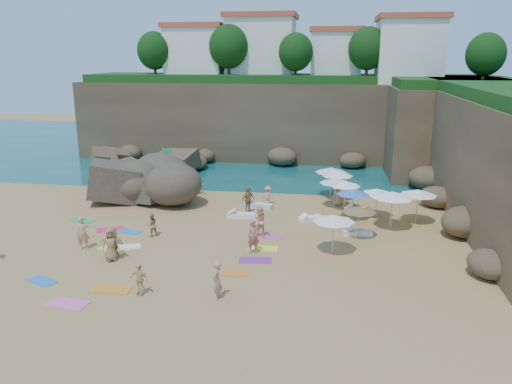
# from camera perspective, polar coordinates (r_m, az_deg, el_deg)

# --- Properties ---
(ground) EXTENTS (120.00, 120.00, 0.00)m
(ground) POSITION_cam_1_polar(r_m,az_deg,el_deg) (31.12, -4.48, -4.86)
(ground) COLOR tan
(ground) RESTS_ON ground
(seawater) EXTENTS (120.00, 120.00, 0.00)m
(seawater) POSITION_cam_1_polar(r_m,az_deg,el_deg) (59.78, 1.94, 5.03)
(seawater) COLOR #0C4751
(seawater) RESTS_ON ground
(cliff_back) EXTENTS (44.00, 8.00, 8.00)m
(cliff_back) POSITION_cam_1_polar(r_m,az_deg,el_deg) (54.06, 3.49, 8.19)
(cliff_back) COLOR brown
(cliff_back) RESTS_ON ground
(cliff_right) EXTENTS (8.00, 30.00, 8.00)m
(cliff_right) POSITION_cam_1_polar(r_m,az_deg,el_deg) (39.04, 26.78, 3.78)
(cliff_right) COLOR brown
(cliff_right) RESTS_ON ground
(cliff_corner) EXTENTS (10.00, 12.00, 8.00)m
(cliff_corner) POSITION_cam_1_polar(r_m,az_deg,el_deg) (49.97, 20.46, 6.67)
(cliff_corner) COLOR brown
(cliff_corner) RESTS_ON ground
(rock_promontory) EXTENTS (12.00, 7.00, 2.00)m
(rock_promontory) POSITION_cam_1_polar(r_m,az_deg,el_deg) (49.02, -12.90, 2.33)
(rock_promontory) COLOR brown
(rock_promontory) RESTS_ON ground
(clifftop_buildings) EXTENTS (28.48, 9.48, 7.00)m
(clifftop_buildings) POSITION_cam_1_polar(r_m,az_deg,el_deg) (54.35, 4.75, 15.86)
(clifftop_buildings) COLOR white
(clifftop_buildings) RESTS_ON cliff_back
(clifftop_trees) EXTENTS (35.60, 23.82, 4.40)m
(clifftop_trees) POSITION_cam_1_polar(r_m,az_deg,el_deg) (47.99, 6.46, 15.91)
(clifftop_trees) COLOR #11380F
(clifftop_trees) RESTS_ON ground
(marina_masts) EXTENTS (3.10, 0.10, 6.00)m
(marina_masts) POSITION_cam_1_polar(r_m,az_deg,el_deg) (63.34, -13.18, 7.96)
(marina_masts) COLOR white
(marina_masts) RESTS_ON ground
(rock_outcrop) EXTENTS (9.02, 7.57, 3.14)m
(rock_outcrop) POSITION_cam_1_polar(r_m,az_deg,el_deg) (39.68, -12.28, -0.69)
(rock_outcrop) COLOR brown
(rock_outcrop) RESTS_ON ground
(flag_pole) EXTENTS (0.71, 0.11, 3.63)m
(flag_pole) POSITION_cam_1_polar(r_m,az_deg,el_deg) (40.90, -10.34, 3.24)
(flag_pole) COLOR silver
(flag_pole) RESTS_ON ground
(parasol_0) EXTENTS (2.48, 2.48, 2.35)m
(parasol_0) POSITION_cam_1_polar(r_m,az_deg,el_deg) (39.09, 8.58, 2.51)
(parasol_0) COLOR silver
(parasol_0) RESTS_ON ground
(parasol_1) EXTENTS (2.23, 2.23, 2.11)m
(parasol_1) POSITION_cam_1_polar(r_m,az_deg,el_deg) (35.94, 10.15, 0.95)
(parasol_1) COLOR silver
(parasol_1) RESTS_ON ground
(parasol_2) EXTENTS (2.39, 2.39, 2.26)m
(parasol_2) POSITION_cam_1_polar(r_m,az_deg,el_deg) (38.33, 9.29, 2.11)
(parasol_2) COLOR silver
(parasol_2) RESTS_ON ground
(parasol_3) EXTENTS (2.43, 2.43, 2.29)m
(parasol_3) POSITION_cam_1_polar(r_m,az_deg,el_deg) (34.16, 18.05, -0.04)
(parasol_3) COLOR silver
(parasol_3) RESTS_ON ground
(parasol_4) EXTENTS (1.99, 1.99, 1.88)m
(parasol_4) POSITION_cam_1_polar(r_m,az_deg,el_deg) (35.88, 24.45, -0.59)
(parasol_4) COLOR silver
(parasol_4) RESTS_ON ground
(parasol_5) EXTENTS (2.29, 2.29, 2.17)m
(parasol_5) POSITION_cam_1_polar(r_m,az_deg,el_deg) (36.40, 9.06, 1.27)
(parasol_5) COLOR silver
(parasol_5) RESTS_ON ground
(parasol_6) EXTENTS (2.06, 2.06, 1.95)m
(parasol_6) POSITION_cam_1_polar(r_m,az_deg,el_deg) (30.59, 11.73, -1.97)
(parasol_6) COLOR silver
(parasol_6) RESTS_ON ground
(parasol_7) EXTENTS (2.63, 2.63, 2.48)m
(parasol_7) POSITION_cam_1_polar(r_m,az_deg,el_deg) (32.44, 15.34, -0.30)
(parasol_7) COLOR silver
(parasol_7) RESTS_ON ground
(parasol_9) EXTENTS (2.16, 2.16, 2.04)m
(parasol_9) POSITION_cam_1_polar(r_m,az_deg,el_deg) (34.63, 13.66, 0.09)
(parasol_9) COLOR silver
(parasol_9) RESTS_ON ground
(parasol_10) EXTENTS (2.22, 2.22, 2.10)m
(parasol_10) POSITION_cam_1_polar(r_m,az_deg,el_deg) (33.88, 11.06, 0.01)
(parasol_10) COLOR silver
(parasol_10) RESTS_ON ground
(parasol_11) EXTENTS (2.36, 2.36, 2.23)m
(parasol_11) POSITION_cam_1_polar(r_m,az_deg,el_deg) (27.86, 8.86, -3.00)
(parasol_11) COLOR silver
(parasol_11) RESTS_ON ground
(lounger_0) EXTENTS (1.95, 0.76, 0.30)m
(lounger_0) POSITION_cam_1_polar(r_m,az_deg,el_deg) (34.21, -1.67, -2.67)
(lounger_0) COLOR white
(lounger_0) RESTS_ON ground
(lounger_1) EXTENTS (2.16, 1.29, 0.32)m
(lounger_1) POSITION_cam_1_polar(r_m,az_deg,el_deg) (40.12, 10.93, -0.20)
(lounger_1) COLOR white
(lounger_1) RESTS_ON ground
(lounger_2) EXTENTS (1.64, 1.41, 0.25)m
(lounger_2) POSITION_cam_1_polar(r_m,az_deg,el_deg) (33.78, 6.27, -3.03)
(lounger_2) COLOR white
(lounger_2) RESTS_ON ground
(lounger_3) EXTENTS (2.14, 1.13, 0.32)m
(lounger_3) POSITION_cam_1_polar(r_m,az_deg,el_deg) (36.35, 0.32, -1.55)
(lounger_3) COLOR silver
(lounger_3) RESTS_ON ground
(lounger_4) EXTENTS (1.91, 0.77, 0.29)m
(lounger_4) POSITION_cam_1_polar(r_m,az_deg,el_deg) (36.05, 11.57, -2.04)
(lounger_4) COLOR silver
(lounger_4) RESTS_ON ground
(lounger_5) EXTENTS (1.79, 0.70, 0.27)m
(lounger_5) POSITION_cam_1_polar(r_m,az_deg,el_deg) (31.49, 11.58, -4.63)
(lounger_5) COLOR white
(lounger_5) RESTS_ON ground
(towel_0) EXTENTS (1.70, 1.33, 0.03)m
(towel_0) POSITION_cam_1_polar(r_m,az_deg,el_deg) (27.03, -23.23, -9.34)
(towel_0) COLOR blue
(towel_0) RESTS_ON ground
(towel_1) EXTENTS (1.91, 1.12, 0.03)m
(towel_1) POSITION_cam_1_polar(r_m,az_deg,el_deg) (24.34, -20.72, -11.84)
(towel_1) COLOR pink
(towel_1) RESTS_ON ground
(towel_2) EXTENTS (1.94, 1.02, 0.03)m
(towel_2) POSITION_cam_1_polar(r_m,az_deg,el_deg) (25.08, -16.22, -10.60)
(towel_2) COLOR orange
(towel_2) RESTS_ON ground
(towel_4) EXTENTS (2.00, 1.52, 0.03)m
(towel_4) POSITION_cam_1_polar(r_m,az_deg,el_deg) (29.83, -15.90, -6.32)
(towel_4) COLOR yellow
(towel_4) RESTS_ON ground
(towel_5) EXTENTS (1.83, 1.35, 0.03)m
(towel_5) POSITION_cam_1_polar(r_m,az_deg,el_deg) (30.02, -14.64, -6.08)
(towel_5) COLOR white
(towel_5) RESTS_ON ground
(towel_6) EXTENTS (1.86, 1.10, 0.03)m
(towel_6) POSITION_cam_1_polar(r_m,az_deg,el_deg) (27.26, -0.11, -7.80)
(towel_6) COLOR purple
(towel_6) RESTS_ON ground
(towel_7) EXTENTS (1.90, 1.49, 0.03)m
(towel_7) POSITION_cam_1_polar(r_m,az_deg,el_deg) (33.19, -16.30, -4.12)
(towel_7) COLOR #E62851
(towel_7) RESTS_ON ground
(towel_8) EXTENTS (1.87, 1.31, 0.03)m
(towel_8) POSITION_cam_1_polar(r_m,az_deg,el_deg) (32.53, -14.38, -4.38)
(towel_8) COLOR #237EBB
(towel_8) RESTS_ON ground
(towel_9) EXTENTS (1.56, 0.84, 0.03)m
(towel_9) POSITION_cam_1_polar(r_m,az_deg,el_deg) (30.69, 1.67, -5.09)
(towel_9) COLOR #D55291
(towel_9) RESTS_ON ground
(towel_10) EXTENTS (1.54, 0.91, 0.03)m
(towel_10) POSITION_cam_1_polar(r_m,az_deg,el_deg) (25.74, -2.44, -9.27)
(towel_10) COLOR orange
(towel_10) RESTS_ON ground
(towel_11) EXTENTS (2.06, 1.59, 0.03)m
(towel_11) POSITION_cam_1_polar(r_m,az_deg,el_deg) (35.54, -19.30, -3.08)
(towel_11) COLOR green
(towel_11) RESTS_ON ground
(towel_12) EXTENTS (1.70, 0.90, 0.03)m
(towel_12) POSITION_cam_1_polar(r_m,az_deg,el_deg) (28.88, 0.81, -6.43)
(towel_12) COLOR #F4FF43
(towel_12) RESTS_ON ground
(person_stand_0) EXTENTS (0.84, 0.74, 1.93)m
(person_stand_0) POSITION_cam_1_polar(r_m,az_deg,el_deg) (30.11, -19.19, -4.46)
(person_stand_0) COLOR tan
(person_stand_0) RESTS_ON ground
(person_stand_1) EXTENTS (0.89, 0.85, 1.45)m
(person_stand_1) POSITION_cam_1_polar(r_m,az_deg,el_deg) (31.19, -11.83, -3.69)
(person_stand_1) COLOR #AE7A57
(person_stand_1) RESTS_ON ground
(person_stand_2) EXTENTS (0.99, 0.54, 1.45)m
(person_stand_2) POSITION_cam_1_polar(r_m,az_deg,el_deg) (36.81, 1.38, -0.41)
(person_stand_2) COLOR tan
(person_stand_2) RESTS_ON ground
(person_stand_3) EXTENTS (1.04, 1.15, 1.88)m
(person_stand_3) POSITION_cam_1_polar(r_m,az_deg,el_deg) (34.96, -0.92, -0.91)
(person_stand_3) COLOR #937349
(person_stand_3) RESTS_ON ground
(person_stand_4) EXTENTS (0.87, 0.76, 1.57)m
(person_stand_4) POSITION_cam_1_polar(r_m,az_deg,el_deg) (37.16, 9.43, -0.37)
(person_stand_4) COLOR tan
(person_stand_4) RESTS_ON ground
(person_stand_5) EXTENTS (1.41, 0.71, 1.46)m
(person_stand_5) POSITION_cam_1_polar(r_m,az_deg,el_deg) (40.07, -6.75, 0.80)
(person_stand_5) COLOR tan
(person_stand_5) RESTS_ON ground
(person_stand_6) EXTENTS (0.51, 0.71, 1.80)m
(person_stand_6) POSITION_cam_1_polar(r_m,az_deg,el_deg) (22.99, -4.49, -10.02)
(person_stand_6) COLOR tan
(person_stand_6) RESTS_ON ground
(person_lie_1) EXTENTS (1.14, 1.63, 0.36)m
(person_lie_1) POSITION_cam_1_polar(r_m,az_deg,el_deg) (24.21, -13.11, -10.92)
(person_lie_1) COLOR #EDC786
(person_lie_1) RESTS_ON ground
(person_lie_2) EXTENTS (1.63, 2.00, 0.48)m
(person_lie_2) POSITION_cam_1_polar(r_m,az_deg,el_deg) (28.24, -16.19, -7.10)
(person_lie_2) COLOR #956E4A
(person_lie_2) RESTS_ON ground
(person_lie_3) EXTENTS (1.84, 1.92, 0.42)m
(person_lie_3) POSITION_cam_1_polar(r_m,az_deg,el_deg) (28.84, -15.90, -6.66)
(person_lie_3) COLOR tan
(person_lie_3) RESTS_ON ground
(person_lie_4) EXTENTS (1.47, 1.99, 0.45)m
(person_lie_4) POSITION_cam_1_polar(r_m,az_deg,el_deg) (28.17, -0.28, -6.54)
(person_lie_4) COLOR #A26351
(person_lie_4) RESTS_ON ground
(person_lie_5) EXTENTS (1.47, 2.09, 0.72)m
(person_lie_5) POSITION_cam_1_polar(r_m,az_deg,el_deg) (30.44, 0.54, -4.57)
(person_lie_5) COLOR #F6AD8C
(person_lie_5) RESTS_ON ground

